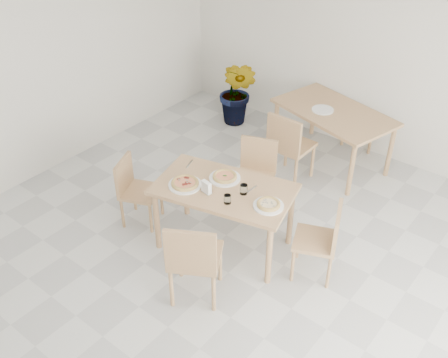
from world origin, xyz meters
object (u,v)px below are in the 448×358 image
Objects in this scene: chair_east at (324,237)px; plate_margherita at (225,178)px; pizza_pepperoni at (185,183)px; chair_back_n at (369,106)px; tumbler_a at (227,199)px; chair_back_s at (288,143)px; main_table at (224,195)px; plate_mushroom at (268,206)px; napkin_holder at (206,188)px; plate_pepperoni at (185,185)px; chair_north at (256,170)px; second_table at (334,117)px; tumbler_b at (244,189)px; plate_empty at (323,110)px; potted_plant at (238,92)px; chair_west at (134,187)px; pizza_margherita at (225,176)px; pizza_mushroom at (269,204)px; chair_south at (194,257)px.

plate_margherita is at bearing -106.06° from chair_east.
chair_back_n reaches higher than pizza_pepperoni.
chair_back_n is at bearing 90.43° from tumbler_a.
pizza_pepperoni is 0.36× the size of chair_back_s.
main_table is 5.22× the size of plate_mushroom.
napkin_holder is at bearing -97.41° from chair_back_n.
plate_margherita and plate_pepperoni have the same top height.
plate_margherita is (0.07, -0.65, 0.27)m from chair_north.
second_table is at bearing 61.19° from chair_north.
chair_back_n is at bearing 97.00° from plate_mushroom.
plate_pepperoni is 3.35× the size of tumbler_b.
chair_back_n is at bearing 74.91° from plate_empty.
potted_plant is (-1.76, 2.19, -0.30)m from tumbler_b.
chair_west is 1.08m from plate_margherita.
chair_back_s is at bearing 92.74° from pizza_margherita.
chair_east is at bearing -44.14° from chair_north.
chair_back_s is at bearing -51.26° from chair_west.
pizza_mushroom is 3.21× the size of tumbler_a.
chair_back_s is (0.00, 0.66, 0.05)m from chair_north.
plate_margherita is (-1.10, -0.14, 0.28)m from chair_east.
tumbler_b is 0.11× the size of chair_back_n.
napkin_holder is 2.25m from plate_empty.
tumbler_a is at bearing 102.23° from chair_back_s.
plate_pepperoni is at bearing -164.21° from plate_mushroom.
chair_back_s is at bearing 92.74° from plate_margherita.
plate_empty is at bearing 98.10° from tumbler_b.
chair_east is 1.22m from napkin_holder.
potted_plant is at bearing 116.45° from plate_pepperoni.
potted_plant is at bearing 133.02° from plate_mushroom.
pizza_mushroom is (0.68, -0.75, 0.29)m from chair_north.
plate_empty reaches higher than second_table.
pizza_mushroom is at bearing -9.39° from pizza_margherita.
tumbler_b is 1.46m from chair_back_s.
pizza_mushroom is at bearing 15.79° from plate_pepperoni.
plate_margherita is at bearing 170.61° from plate_mushroom.
plate_margherita is 0.02m from pizza_margherita.
chair_east is 2.46× the size of plate_pepperoni.
chair_back_s reaches higher than plate_empty.
main_table is 4.76× the size of plate_margherita.
plate_mushroom reaches higher than second_table.
chair_south is 3.51m from potted_plant.
chair_back_s reaches higher than chair_east.
plate_mushroom is at bearing -87.27° from chair_east.
chair_south is 1.00× the size of chair_back_n.
potted_plant reaches higher than chair_south.
main_table is 16.76× the size of tumbler_a.
napkin_holder is at bearing -87.38° from plate_margherita.
pizza_pepperoni is (-0.33, -0.21, 0.12)m from main_table.
chair_north is 0.51× the size of second_table.
chair_north is 0.91× the size of chair_back_s.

